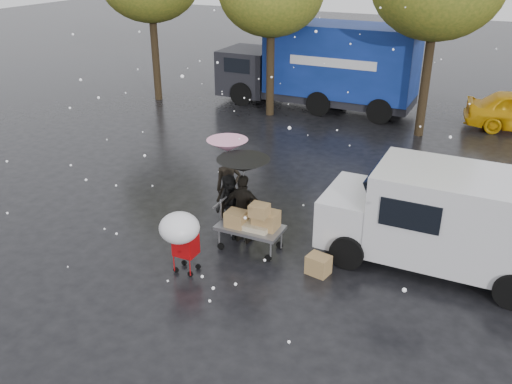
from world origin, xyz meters
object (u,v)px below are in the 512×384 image
at_px(white_van, 446,218).
at_px(blue_truck, 322,66).
at_px(person_pink, 228,187).
at_px(shopping_cart, 180,231).
at_px(person_black, 244,209).
at_px(vendor_cart, 253,222).

relative_size(white_van, blue_truck, 0.59).
bearing_deg(blue_truck, person_pink, -82.71).
bearing_deg(shopping_cart, blue_truck, 97.13).
bearing_deg(blue_truck, shopping_cart, -82.87).
xyz_separation_m(person_black, blue_truck, (-2.21, 11.58, 0.91)).
relative_size(person_pink, shopping_cart, 1.24).
bearing_deg(person_black, white_van, -168.15).
distance_m(vendor_cart, white_van, 4.17).
relative_size(vendor_cart, shopping_cart, 1.04).
bearing_deg(white_van, person_pink, -178.59).
height_order(person_pink, white_van, white_van).
relative_size(person_pink, white_van, 0.37).
bearing_deg(vendor_cart, person_black, 144.48).
height_order(person_black, vendor_cart, person_black).
relative_size(vendor_cart, blue_truck, 0.18).
bearing_deg(white_van, blue_truck, 121.57).
relative_size(person_black, shopping_cart, 1.15).
xyz_separation_m(shopping_cart, blue_truck, (-1.68, 13.42, 0.69)).
height_order(person_pink, person_black, person_pink).
height_order(person_black, blue_truck, blue_truck).
relative_size(person_black, vendor_cart, 1.11).
relative_size(shopping_cart, blue_truck, 0.18).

